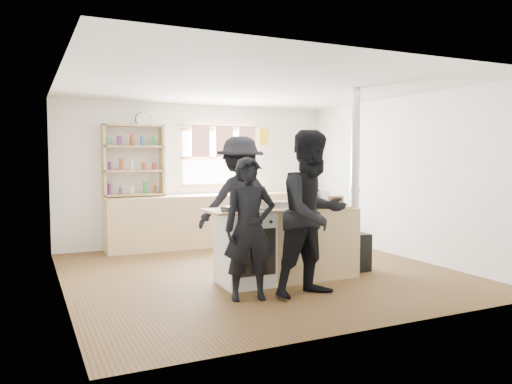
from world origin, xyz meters
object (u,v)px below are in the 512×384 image
thermos (249,186)px  person_near_left (250,229)px  roast_tray (277,204)px  stockpot_stove (251,201)px  person_far (240,202)px  cooking_island (288,243)px  person_near_right (313,214)px  stockpot_counter (318,198)px  bread_board (334,201)px  flue_heater (354,224)px  skillet_greens (235,208)px

thermos → person_near_left: person_near_left is taller
roast_tray → stockpot_stove: (-0.31, 0.13, 0.04)m
roast_tray → person_far: (-0.12, 0.89, -0.05)m
cooking_island → person_near_left: size_ratio=1.26×
roast_tray → person_near_left: 0.94m
thermos → person_near_right: 3.64m
stockpot_counter → bread_board: stockpot_counter is taller
thermos → flue_heater: (0.38, -2.69, -0.39)m
cooking_island → roast_tray: (-0.14, 0.03, 0.51)m
skillet_greens → stockpot_counter: stockpot_counter is taller
skillet_greens → flue_heater: flue_heater is taller
person_near_right → person_far: (-0.16, 1.69, -0.01)m
cooking_island → bread_board: bearing=-3.6°
cooking_island → stockpot_counter: (0.44, -0.02, 0.56)m
bread_board → person_far: bearing=134.2°
stockpot_counter → person_near_right: bearing=-125.6°
cooking_island → stockpot_stove: size_ratio=9.12×
person_near_right → stockpot_counter: bearing=45.9°
person_near_right → flue_heater: bearing=27.1°
cooking_island → person_far: bearing=105.9°
stockpot_stove → stockpot_counter: stockpot_counter is taller
cooking_island → flue_heater: (1.09, 0.08, 0.18)m
skillet_greens → roast_tray: (0.63, 0.11, 0.01)m
thermos → person_near_right: (-0.81, -3.54, -0.11)m
skillet_greens → roast_tray: size_ratio=1.33×
skillet_greens → person_far: person_far is taller
stockpot_stove → person_near_left: person_near_left is taller
thermos → stockpot_counter: 2.80m
stockpot_stove → skillet_greens: bearing=-142.9°
bread_board → person_far: person_far is taller
cooking_island → flue_heater: size_ratio=0.79×
stockpot_stove → person_near_right: (0.34, -0.93, -0.08)m
thermos → flue_heater: size_ratio=0.11×
thermos → bread_board: (-0.04, -2.81, -0.06)m
stockpot_counter → roast_tray: bearing=174.8°
skillet_greens → person_far: 1.12m
skillet_greens → bread_board: bread_board is taller
skillet_greens → bread_board: size_ratio=1.53×
flue_heater → person_far: size_ratio=1.35×
skillet_greens → thermos: bearing=62.7°
roast_tray → cooking_island: bearing=-12.8°
flue_heater → person_near_left: flue_heater is taller
roast_tray → flue_heater: (1.22, 0.04, -0.33)m
thermos → person_near_left: size_ratio=0.18×
skillet_greens → flue_heater: size_ratio=0.18×
flue_heater → roast_tray: bearing=-177.9°
cooking_island → stockpot_counter: size_ratio=6.80×
bread_board → person_near_left: bearing=-159.1°
stockpot_counter → person_near_right: size_ratio=0.16×
stockpot_stove → stockpot_counter: size_ratio=0.75×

